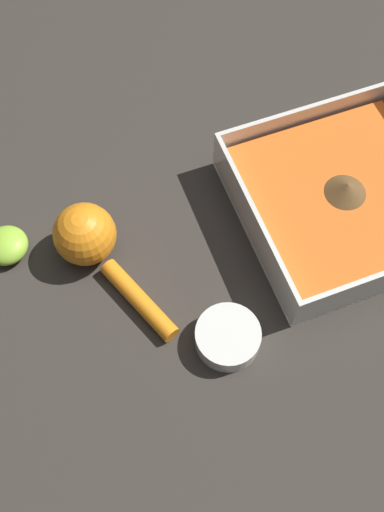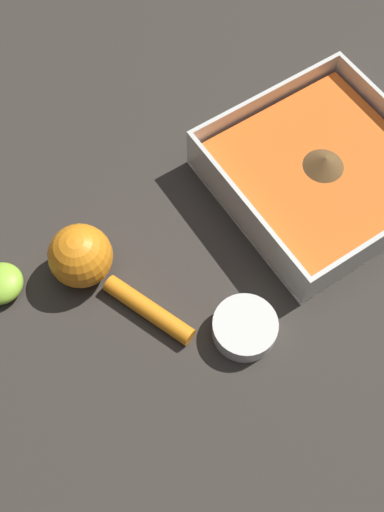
{
  "view_description": "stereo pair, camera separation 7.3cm",
  "coord_description": "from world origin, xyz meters",
  "px_view_note": "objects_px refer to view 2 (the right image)",
  "views": [
    {
      "loc": [
        0.31,
        -0.32,
        0.69
      ],
      "look_at": [
        0.0,
        -0.2,
        0.03
      ],
      "focal_mm": 42.0,
      "sensor_mm": 36.0,
      "label": 1
    },
    {
      "loc": [
        0.28,
        -0.38,
        0.69
      ],
      "look_at": [
        0.0,
        -0.2,
        0.03
      ],
      "focal_mm": 42.0,
      "sensor_mm": 36.0,
      "label": 2
    }
  ],
  "objects_px": {
    "lemon_half": "(1,283)",
    "lemon_squeezer": "(88,262)",
    "square_dish": "(320,175)",
    "spice_bowl": "(245,328)"
  },
  "relations": [
    {
      "from": "square_dish",
      "to": "lemon_half",
      "type": "xyz_separation_m",
      "value": [
        -0.09,
        -0.43,
        -0.01
      ]
    },
    {
      "from": "lemon_squeezer",
      "to": "spice_bowl",
      "type": "bearing_deg",
      "value": -166.77
    },
    {
      "from": "spice_bowl",
      "to": "lemon_half",
      "type": "distance_m",
      "value": 0.3
    },
    {
      "from": "lemon_half",
      "to": "lemon_squeezer",
      "type": "bearing_deg",
      "value": 66.52
    },
    {
      "from": "spice_bowl",
      "to": "lemon_squeezer",
      "type": "xyz_separation_m",
      "value": [
        -0.17,
        -0.12,
        0.02
      ]
    },
    {
      "from": "square_dish",
      "to": "spice_bowl",
      "type": "relative_size",
      "value": 3.3
    },
    {
      "from": "square_dish",
      "to": "lemon_squeezer",
      "type": "distance_m",
      "value": 0.33
    },
    {
      "from": "square_dish",
      "to": "spice_bowl",
      "type": "height_order",
      "value": "square_dish"
    },
    {
      "from": "square_dish",
      "to": "lemon_squeezer",
      "type": "height_order",
      "value": "lemon_squeezer"
    },
    {
      "from": "lemon_squeezer",
      "to": "square_dish",
      "type": "bearing_deg",
      "value": -120.14
    }
  ]
}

